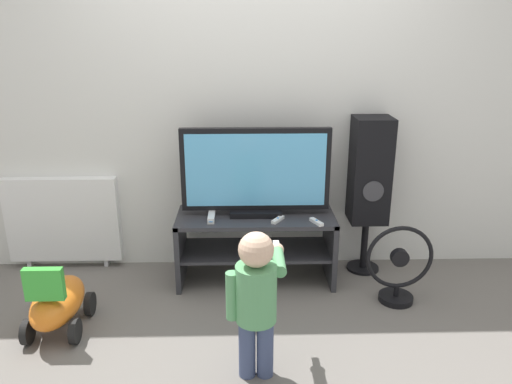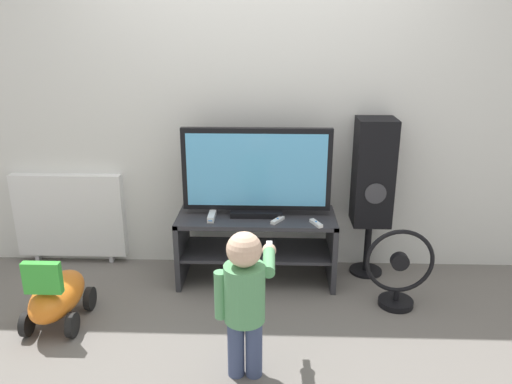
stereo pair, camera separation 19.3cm
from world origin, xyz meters
The scene contains 12 objects.
ground_plane centered at (0.00, 0.00, 0.00)m, with size 16.00×16.00×0.00m, color slate.
wall_back centered at (0.00, 0.54, 1.30)m, with size 10.00×0.06×2.60m.
tv_stand centered at (0.00, 0.23, 0.33)m, with size 1.12×0.46×0.50m.
television centered at (0.00, 0.25, 0.81)m, with size 1.04×0.20×0.62m.
game_console centered at (-0.31, 0.16, 0.52)m, with size 0.05×0.20×0.04m.
remote_primary centered at (0.41, 0.06, 0.51)m, with size 0.09×0.13×0.03m.
remote_secondary centered at (0.15, 0.11, 0.51)m, with size 0.10×0.13×0.03m.
child centered at (-0.02, -0.83, 0.49)m, with size 0.32×0.47×0.83m.
speaker_tower centered at (0.83, 0.36, 0.76)m, with size 0.27×0.27×1.18m.
floor_fan centered at (0.95, -0.11, 0.25)m, with size 0.45×0.23×0.55m.
ride_on_toy centered at (-1.22, -0.39, 0.19)m, with size 0.32×0.55×0.49m.
radiator centered at (-1.45, 0.47, 0.39)m, with size 0.85×0.08×0.72m.
Camera 2 is at (0.11, -3.07, 1.79)m, focal length 35.00 mm.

